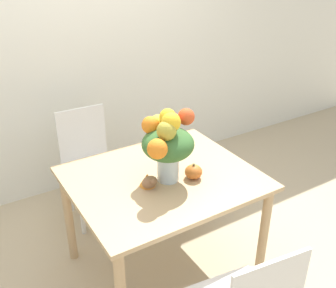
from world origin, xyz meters
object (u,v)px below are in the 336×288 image
flower_vase (167,142)px  pumpkin (193,172)px  dining_chair_near_window (89,164)px  turkey_figurine (148,181)px

flower_vase → pumpkin: (0.15, -0.07, -0.22)m
flower_vase → dining_chair_near_window: 1.10m
pumpkin → turkey_figurine: bearing=167.9°
flower_vase → turkey_figurine: bearing=-175.0°
pumpkin → dining_chair_near_window: bearing=108.3°
turkey_figurine → dining_chair_near_window: dining_chair_near_window is taller
dining_chair_near_window → pumpkin: bearing=-68.9°
turkey_figurine → dining_chair_near_window: bearing=92.6°
flower_vase → dining_chair_near_window: flower_vase is taller
flower_vase → dining_chair_near_window: (-0.18, 0.93, -0.55)m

